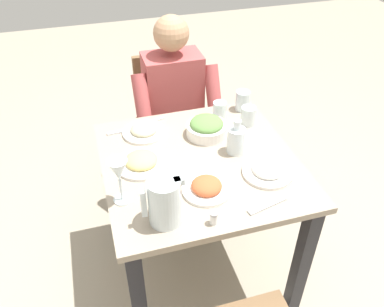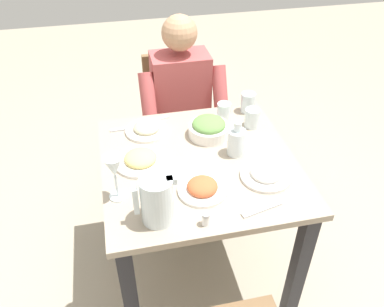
% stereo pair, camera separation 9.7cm
% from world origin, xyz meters
% --- Properties ---
extents(ground_plane, '(8.00, 8.00, 0.00)m').
position_xyz_m(ground_plane, '(0.00, 0.00, 0.00)').
color(ground_plane, '#9E937F').
extents(dining_table, '(0.84, 0.84, 0.75)m').
position_xyz_m(dining_table, '(0.00, 0.00, 0.61)').
color(dining_table, gray).
rests_on(dining_table, ground_plane).
extents(chair_near, '(0.40, 0.40, 0.86)m').
position_xyz_m(chair_near, '(-0.05, -0.79, 0.49)').
color(chair_near, brown).
rests_on(chair_near, ground_plane).
extents(diner_near, '(0.48, 0.53, 1.16)m').
position_xyz_m(diner_near, '(-0.05, -0.59, 0.63)').
color(diner_near, '#B24C4C').
rests_on(diner_near, ground_plane).
extents(water_pitcher, '(0.16, 0.12, 0.19)m').
position_xyz_m(water_pitcher, '(0.22, 0.30, 0.84)').
color(water_pitcher, silver).
rests_on(water_pitcher, dining_table).
extents(salad_bowl, '(0.19, 0.19, 0.09)m').
position_xyz_m(salad_bowl, '(-0.09, -0.18, 0.79)').
color(salad_bowl, white).
rests_on(salad_bowl, dining_table).
extents(plate_yoghurt, '(0.21, 0.21, 0.05)m').
position_xyz_m(plate_yoghurt, '(-0.25, 0.16, 0.76)').
color(plate_yoghurt, white).
rests_on(plate_yoghurt, dining_table).
extents(plate_beans, '(0.21, 0.21, 0.04)m').
position_xyz_m(plate_beans, '(0.19, -0.28, 0.76)').
color(plate_beans, white).
rests_on(plate_beans, dining_table).
extents(plate_fries, '(0.23, 0.23, 0.05)m').
position_xyz_m(plate_fries, '(0.25, -0.05, 0.76)').
color(plate_fries, white).
rests_on(plate_fries, dining_table).
extents(plate_rice_curry, '(0.20, 0.20, 0.06)m').
position_xyz_m(plate_rice_curry, '(0.03, 0.19, 0.77)').
color(plate_rice_curry, white).
rests_on(plate_rice_curry, dining_table).
extents(water_glass_near_right, '(0.07, 0.07, 0.09)m').
position_xyz_m(water_glass_near_right, '(-0.20, -0.31, 0.79)').
color(water_glass_near_right, silver).
rests_on(water_glass_near_right, dining_table).
extents(water_glass_far_right, '(0.07, 0.07, 0.09)m').
position_xyz_m(water_glass_far_right, '(-0.31, -0.21, 0.79)').
color(water_glass_far_right, silver).
rests_on(water_glass_far_right, dining_table).
extents(water_glass_by_pitcher, '(0.07, 0.07, 0.10)m').
position_xyz_m(water_glass_by_pitcher, '(-0.34, -0.35, 0.80)').
color(water_glass_by_pitcher, silver).
rests_on(water_glass_by_pitcher, dining_table).
extents(wine_glass, '(0.08, 0.08, 0.20)m').
position_xyz_m(wine_glass, '(0.36, 0.15, 0.89)').
color(wine_glass, silver).
rests_on(wine_glass, dining_table).
extents(oil_carafe, '(0.08, 0.08, 0.16)m').
position_xyz_m(oil_carafe, '(-0.17, -0.02, 0.80)').
color(oil_carafe, silver).
rests_on(oil_carafe, dining_table).
extents(salt_shaker, '(0.03, 0.03, 0.05)m').
position_xyz_m(salt_shaker, '(0.06, 0.36, 0.77)').
color(salt_shaker, white).
rests_on(salt_shaker, dining_table).
extents(fork_near, '(0.17, 0.07, 0.01)m').
position_xyz_m(fork_near, '(-0.16, 0.33, 0.75)').
color(fork_near, silver).
rests_on(fork_near, dining_table).
extents(knife_near, '(0.19, 0.03, 0.01)m').
position_xyz_m(knife_near, '(0.27, -0.32, 0.75)').
color(knife_near, silver).
rests_on(knife_near, dining_table).
extents(fork_far, '(0.17, 0.08, 0.01)m').
position_xyz_m(fork_far, '(-0.16, -0.33, 0.75)').
color(fork_far, silver).
rests_on(fork_far, dining_table).
extents(knife_far, '(0.18, 0.06, 0.01)m').
position_xyz_m(knife_far, '(0.16, -0.36, 0.75)').
color(knife_far, silver).
rests_on(knife_far, dining_table).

